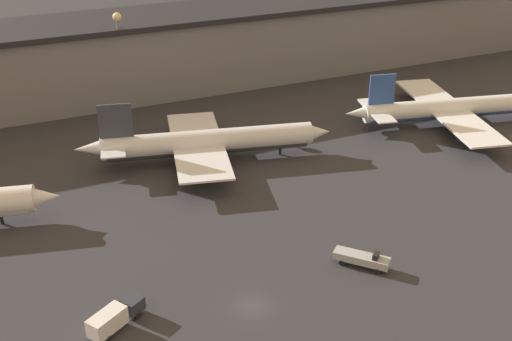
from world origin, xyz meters
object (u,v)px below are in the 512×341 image
Objects in this scene: airplane_2 at (206,142)px; service_vehicle_5 at (362,259)px; airplane_3 at (454,108)px; service_vehicle_4 at (114,317)px.

airplane_2 is 40.07m from service_vehicle_5.
airplane_2 is 52.37m from airplane_3.
service_vehicle_4 is at bearing -143.26° from airplane_3.
airplane_3 reaches higher than service_vehicle_4.
service_vehicle_4 is (-77.47, -34.00, -1.59)m from airplane_3.
service_vehicle_5 is at bearing -34.09° from service_vehicle_4.
service_vehicle_4 is at bearing -110.55° from airplane_2.
airplane_2 is 0.99× the size of airplane_3.
airplane_3 is 84.62m from service_vehicle_4.
airplane_2 is at bearing 24.13° from service_vehicle_4.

